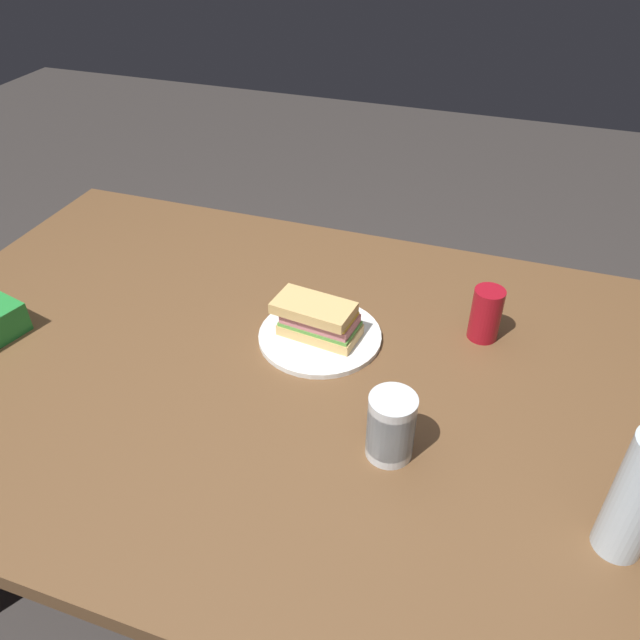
% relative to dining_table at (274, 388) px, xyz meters
% --- Properties ---
extents(ground_plane, '(8.00, 8.00, 0.00)m').
position_rel_dining_table_xyz_m(ground_plane, '(0.00, 0.00, -0.69)').
color(ground_plane, '#383330').
extents(dining_table, '(1.72, 1.17, 0.77)m').
position_rel_dining_table_xyz_m(dining_table, '(0.00, 0.00, 0.00)').
color(dining_table, brown).
rests_on(dining_table, ground_plane).
extents(paper_plate, '(0.27, 0.27, 0.01)m').
position_rel_dining_table_xyz_m(paper_plate, '(-0.07, -0.10, 0.08)').
color(paper_plate, white).
rests_on(paper_plate, dining_table).
extents(sandwich, '(0.19, 0.11, 0.08)m').
position_rel_dining_table_xyz_m(sandwich, '(-0.07, -0.10, 0.13)').
color(sandwich, '#DBB26B').
rests_on(sandwich, paper_plate).
extents(soda_can_red, '(0.07, 0.07, 0.12)m').
position_rel_dining_table_xyz_m(soda_can_red, '(-0.41, -0.23, 0.14)').
color(soda_can_red, maroon).
rests_on(soda_can_red, dining_table).
extents(water_bottle_tall, '(0.07, 0.07, 0.25)m').
position_rel_dining_table_xyz_m(water_bottle_tall, '(-0.67, 0.23, 0.20)').
color(water_bottle_tall, silver).
rests_on(water_bottle_tall, dining_table).
extents(plastic_cup_stack, '(0.08, 0.08, 0.13)m').
position_rel_dining_table_xyz_m(plastic_cup_stack, '(-0.29, 0.16, 0.14)').
color(plastic_cup_stack, silver).
rests_on(plastic_cup_stack, dining_table).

